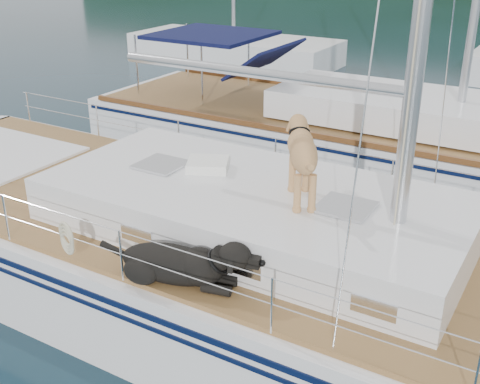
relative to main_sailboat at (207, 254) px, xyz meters
The scene contains 4 objects.
ground 0.68m from the main_sailboat, behind, with size 120.00×120.00×0.00m, color black.
main_sailboat is the anchor object (origin of this frame).
neighbor_sailboat 5.75m from the main_sailboat, 93.38° to the left, with size 11.00×3.50×13.30m.
bg_boat_west 16.18m from the main_sailboat, 120.04° to the left, with size 8.00×3.00×11.65m.
Camera 1 is at (4.11, -5.86, 4.69)m, focal length 45.00 mm.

